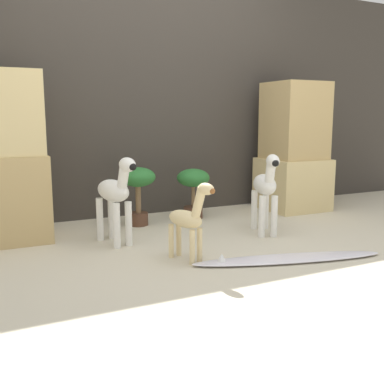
# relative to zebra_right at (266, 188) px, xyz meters

# --- Properties ---
(ground_plane) EXTENTS (14.00, 14.00, 0.00)m
(ground_plane) POSITION_rel_zebra_right_xyz_m (-0.52, -0.41, -0.37)
(ground_plane) COLOR beige
(wall_back) EXTENTS (6.40, 0.08, 2.20)m
(wall_back) POSITION_rel_zebra_right_xyz_m (-0.52, 1.14, 0.73)
(wall_back) COLOR #38332D
(wall_back) RESTS_ON ground_plane
(rock_pillar_left) EXTENTS (0.58, 0.57, 1.24)m
(rock_pillar_left) POSITION_rel_zebra_right_xyz_m (-1.84, 0.70, 0.23)
(rock_pillar_left) COLOR tan
(rock_pillar_left) RESTS_ON ground_plane
(rock_pillar_right) EXTENTS (0.58, 0.57, 1.24)m
(rock_pillar_right) POSITION_rel_zebra_right_xyz_m (0.81, 0.70, 0.21)
(rock_pillar_right) COLOR #DBC184
(rock_pillar_right) RESTS_ON ground_plane
(zebra_right) EXTENTS (0.28, 0.50, 0.65)m
(zebra_right) POSITION_rel_zebra_right_xyz_m (0.00, 0.00, 0.00)
(zebra_right) COLOR white
(zebra_right) RESTS_ON ground_plane
(zebra_left) EXTENTS (0.24, 0.50, 0.65)m
(zebra_left) POSITION_rel_zebra_right_xyz_m (-1.14, 0.23, 0.00)
(zebra_left) COLOR white
(zebra_left) RESTS_ON ground_plane
(giraffe_figurine) EXTENTS (0.20, 0.40, 0.53)m
(giraffe_figurine) POSITION_rel_zebra_right_xyz_m (-0.83, -0.36, -0.09)
(giraffe_figurine) COLOR beige
(giraffe_figurine) RESTS_ON ground_plane
(potted_palm_front) EXTENTS (0.30, 0.30, 0.45)m
(potted_palm_front) POSITION_rel_zebra_right_xyz_m (-0.27, 0.74, -0.06)
(potted_palm_front) COLOR #513323
(potted_palm_front) RESTS_ON ground_plane
(potted_palm_back) EXTENTS (0.30, 0.30, 0.50)m
(potted_palm_back) POSITION_rel_zebra_right_xyz_m (-0.81, 0.70, -0.02)
(potted_palm_back) COLOR #513323
(potted_palm_back) RESTS_ON ground_plane
(surfboard) EXTENTS (1.29, 0.50, 0.08)m
(surfboard) POSITION_rel_zebra_right_xyz_m (-0.26, -0.63, -0.36)
(surfboard) COLOR silver
(surfboard) RESTS_ON ground_plane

